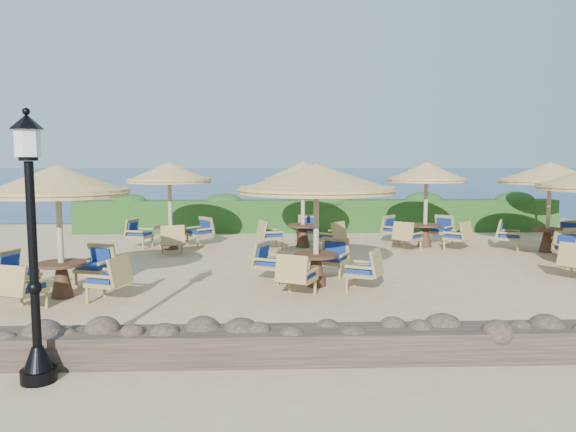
# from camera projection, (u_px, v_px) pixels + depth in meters

# --- Properties ---
(ground) EXTENTS (120.00, 120.00, 0.00)m
(ground) POSITION_uv_depth(u_px,v_px,m) (345.00, 270.00, 13.97)
(ground) COLOR tan
(ground) RESTS_ON ground
(sea) EXTENTS (160.00, 160.00, 0.00)m
(sea) POSITION_uv_depth(u_px,v_px,m) (279.00, 176.00, 83.53)
(sea) COLOR navy
(sea) RESTS_ON ground
(hedge) EXTENTS (18.00, 0.90, 1.20)m
(hedge) POSITION_uv_depth(u_px,v_px,m) (318.00, 216.00, 21.06)
(hedge) COLOR #193F14
(hedge) RESTS_ON ground
(stone_wall) EXTENTS (15.00, 0.65, 0.44)m
(stone_wall) POSITION_uv_depth(u_px,v_px,m) (407.00, 344.00, 7.79)
(stone_wall) COLOR brown
(stone_wall) RESTS_ON ground
(lamp_post) EXTENTS (0.44, 0.44, 3.31)m
(lamp_post) POSITION_uv_depth(u_px,v_px,m) (33.00, 259.00, 6.86)
(lamp_post) COLOR black
(lamp_post) RESTS_ON ground
(extra_parasol) EXTENTS (2.30, 2.30, 2.41)m
(extra_parasol) POSITION_uv_depth(u_px,v_px,m) (550.00, 176.00, 19.21)
(extra_parasol) COLOR tan
(extra_parasol) RESTS_ON ground
(cafe_set_0) EXTENTS (2.87, 2.87, 2.65)m
(cafe_set_0) POSITION_uv_depth(u_px,v_px,m) (59.00, 207.00, 11.06)
(cafe_set_0) COLOR tan
(cafe_set_0) RESTS_ON ground
(cafe_set_1) EXTENTS (3.42, 3.42, 2.65)m
(cafe_set_1) POSITION_uv_depth(u_px,v_px,m) (316.00, 197.00, 12.03)
(cafe_set_1) COLOR tan
(cafe_set_1) RESTS_ON ground
(cafe_set_3) EXTENTS (2.71, 2.71, 2.65)m
(cafe_set_3) POSITION_uv_depth(u_px,v_px,m) (170.00, 189.00, 16.90)
(cafe_set_3) COLOR tan
(cafe_set_3) RESTS_ON ground
(cafe_set_4) EXTENTS (2.72, 2.67, 2.65)m
(cafe_set_4) POSITION_uv_depth(u_px,v_px,m) (303.00, 189.00, 17.30)
(cafe_set_4) COLOR tan
(cafe_set_4) RESTS_ON ground
(cafe_set_5) EXTENTS (2.50, 2.50, 2.65)m
(cafe_set_5) POSITION_uv_depth(u_px,v_px,m) (426.00, 192.00, 17.42)
(cafe_set_5) COLOR tan
(cafe_set_5) RESTS_ON ground
(cafe_set_6) EXTENTS (2.92, 2.92, 2.65)m
(cafe_set_6) POSITION_uv_depth(u_px,v_px,m) (550.00, 187.00, 16.37)
(cafe_set_6) COLOR tan
(cafe_set_6) RESTS_ON ground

